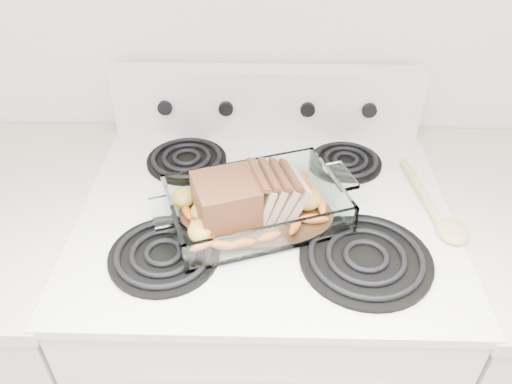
{
  "coord_description": "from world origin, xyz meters",
  "views": [
    {
      "loc": [
        0.0,
        0.83,
        1.61
      ],
      "look_at": [
        -0.02,
        1.63,
        0.99
      ],
      "focal_mm": 35.0,
      "sensor_mm": 36.0,
      "label": 1
    }
  ],
  "objects_px": {
    "counter_right": "(510,343)",
    "baking_dish": "(256,210)",
    "pork_roast": "(240,196)",
    "counter_left": "(22,333)",
    "electric_range": "(263,334)"
  },
  "relations": [
    {
      "from": "baking_dish",
      "to": "counter_right",
      "type": "bearing_deg",
      "value": -15.52
    },
    {
      "from": "electric_range",
      "to": "counter_left",
      "type": "relative_size",
      "value": 1.2
    },
    {
      "from": "counter_left",
      "to": "counter_right",
      "type": "relative_size",
      "value": 1.0
    },
    {
      "from": "counter_left",
      "to": "baking_dish",
      "type": "xyz_separation_m",
      "value": [
        0.65,
        -0.05,
        0.5
      ]
    },
    {
      "from": "counter_right",
      "to": "baking_dish",
      "type": "relative_size",
      "value": 2.73
    },
    {
      "from": "baking_dish",
      "to": "electric_range",
      "type": "bearing_deg",
      "value": 49.13
    },
    {
      "from": "counter_right",
      "to": "pork_roast",
      "type": "relative_size",
      "value": 4.25
    },
    {
      "from": "counter_right",
      "to": "baking_dish",
      "type": "xyz_separation_m",
      "value": [
        -0.68,
        -0.05,
        0.5
      ]
    },
    {
      "from": "electric_range",
      "to": "counter_left",
      "type": "distance_m",
      "value": 0.67
    },
    {
      "from": "electric_range",
      "to": "pork_roast",
      "type": "height_order",
      "value": "electric_range"
    },
    {
      "from": "counter_right",
      "to": "baking_dish",
      "type": "height_order",
      "value": "baking_dish"
    },
    {
      "from": "pork_roast",
      "to": "counter_left",
      "type": "bearing_deg",
      "value": -164.91
    },
    {
      "from": "counter_left",
      "to": "counter_right",
      "type": "height_order",
      "value": "same"
    },
    {
      "from": "baking_dish",
      "to": "pork_roast",
      "type": "height_order",
      "value": "pork_roast"
    },
    {
      "from": "baking_dish",
      "to": "counter_left",
      "type": "bearing_deg",
      "value": 156.25
    }
  ]
}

